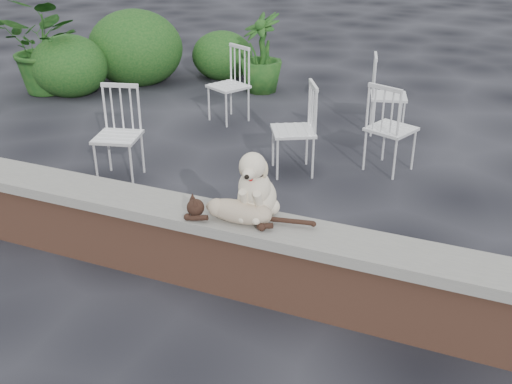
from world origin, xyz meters
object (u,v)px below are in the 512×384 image
at_px(chair_d, 293,129).
at_px(potted_plant_b, 261,53).
at_px(cat, 237,210).
at_px(dog, 257,181).
at_px(chair_c, 391,127).
at_px(chair_e, 389,95).
at_px(chair_b, 228,85).
at_px(potted_plant_a, 46,45).
at_px(chair_a, 117,135).

distance_m(chair_d, potted_plant_b, 2.99).
relative_size(cat, chair_d, 1.12).
height_order(dog, chair_c, dog).
relative_size(chair_e, chair_b, 1.00).
height_order(chair_d, potted_plant_a, potted_plant_a).
bearing_deg(potted_plant_b, chair_b, -84.64).
height_order(chair_a, potted_plant_b, potted_plant_b).
bearing_deg(chair_b, chair_e, 36.95).
distance_m(chair_a, potted_plant_b, 3.46).
distance_m(chair_a, potted_plant_a, 3.51).
bearing_deg(chair_a, dog, -45.69).
height_order(cat, chair_a, chair_a).
xyz_separation_m(cat, chair_b, (-1.69, 3.40, -0.20)).
relative_size(chair_a, potted_plant_b, 0.83).
bearing_deg(dog, chair_c, 72.48).
xyz_separation_m(chair_b, chair_d, (1.31, -1.22, 0.00)).
distance_m(chair_e, chair_c, 1.17).
xyz_separation_m(chair_d, potted_plant_a, (-4.27, 1.36, 0.22)).
relative_size(chair_a, chair_e, 1.00).
relative_size(chair_b, chair_d, 1.00).
distance_m(chair_b, chair_d, 1.79).
bearing_deg(chair_e, dog, 162.85).
height_order(chair_e, potted_plant_b, potted_plant_b).
xyz_separation_m(cat, potted_plant_b, (-1.82, 4.80, -0.10)).
bearing_deg(chair_c, potted_plant_a, 10.82).
bearing_deg(chair_e, chair_b, 86.43).
bearing_deg(chair_b, cat, -37.37).
xyz_separation_m(chair_e, chair_c, (0.26, -1.14, 0.00)).
xyz_separation_m(chair_b, chair_c, (2.21, -0.77, 0.00)).
xyz_separation_m(chair_a, chair_c, (2.45, 1.29, 0.00)).
distance_m(chair_a, chair_e, 3.27).
bearing_deg(chair_d, cat, -18.57).
xyz_separation_m(cat, potted_plant_a, (-4.65, 3.54, 0.02)).
bearing_deg(chair_e, potted_plant_a, 78.37).
bearing_deg(potted_plant_b, chair_c, -42.82).
height_order(chair_a, chair_d, same).
distance_m(cat, chair_b, 3.80).
bearing_deg(chair_c, cat, 99.53).
height_order(chair_a, chair_c, same).
relative_size(chair_b, potted_plant_b, 0.83).
distance_m(potted_plant_a, potted_plant_b, 3.10).
height_order(chair_e, potted_plant_a, potted_plant_a).
xyz_separation_m(chair_a, potted_plant_b, (0.10, 3.46, 0.10)).
bearing_deg(chair_b, chair_d, -16.82).
distance_m(dog, chair_b, 3.72).
distance_m(dog, chair_c, 2.54).
relative_size(dog, potted_plant_a, 0.37).
relative_size(chair_e, potted_plant_a, 0.68).
relative_size(potted_plant_a, potted_plant_b, 1.22).
height_order(dog, chair_a, dog).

